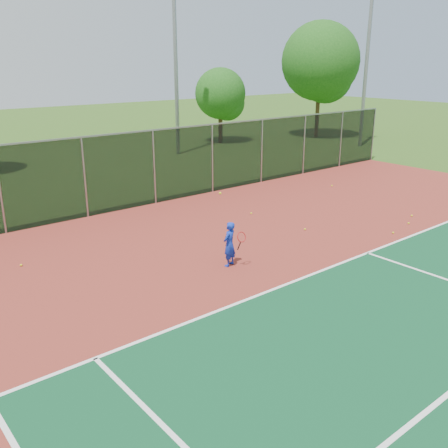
% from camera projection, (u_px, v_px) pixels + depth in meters
% --- Properties ---
extents(ground, '(120.00, 120.00, 0.00)m').
position_uv_depth(ground, '(423.00, 309.00, 11.89)').
color(ground, '#2B4F16').
rests_on(ground, ground).
extents(court_apron, '(30.00, 20.00, 0.02)m').
position_uv_depth(court_apron, '(354.00, 281.00, 13.36)').
color(court_apron, maroon).
rests_on(court_apron, ground).
extents(fence_back, '(30.00, 0.06, 3.03)m').
position_uv_depth(fence_back, '(154.00, 166.00, 20.23)').
color(fence_back, black).
rests_on(fence_back, court_apron).
extents(tennis_player, '(0.59, 0.64, 2.21)m').
position_uv_depth(tennis_player, '(229.00, 244.00, 14.18)').
color(tennis_player, '#122CAE').
rests_on(tennis_player, court_apron).
extents(practice_ball_0, '(0.07, 0.07, 0.07)m').
position_uv_depth(practice_ball_0, '(332.00, 186.00, 23.43)').
color(practice_ball_0, yellow).
rests_on(practice_ball_0, court_apron).
extents(practice_ball_1, '(0.07, 0.07, 0.07)m').
position_uv_depth(practice_ball_1, '(409.00, 223.00, 18.01)').
color(practice_ball_1, yellow).
rests_on(practice_ball_1, court_apron).
extents(practice_ball_2, '(0.07, 0.07, 0.07)m').
position_uv_depth(practice_ball_2, '(393.00, 233.00, 17.01)').
color(practice_ball_2, yellow).
rests_on(practice_ball_2, court_apron).
extents(practice_ball_3, '(0.07, 0.07, 0.07)m').
position_uv_depth(practice_ball_3, '(251.00, 213.00, 19.18)').
color(practice_ball_3, yellow).
rests_on(practice_ball_3, court_apron).
extents(practice_ball_4, '(0.07, 0.07, 0.07)m').
position_uv_depth(practice_ball_4, '(21.00, 265.00, 14.32)').
color(practice_ball_4, yellow).
rests_on(practice_ball_4, court_apron).
extents(practice_ball_5, '(0.07, 0.07, 0.07)m').
position_uv_depth(practice_ball_5, '(412.00, 216.00, 18.89)').
color(practice_ball_5, yellow).
rests_on(practice_ball_5, court_apron).
extents(practice_ball_6, '(0.07, 0.07, 0.07)m').
position_uv_depth(practice_ball_6, '(305.00, 229.00, 17.37)').
color(practice_ball_6, yellow).
rests_on(practice_ball_6, court_apron).
extents(floodlight_n, '(0.90, 0.40, 11.28)m').
position_uv_depth(floodlight_n, '(175.00, 47.00, 29.68)').
color(floodlight_n, gray).
rests_on(floodlight_n, ground).
extents(floodlight_ne, '(0.90, 0.40, 11.28)m').
position_uv_depth(floodlight_ne, '(368.00, 48.00, 32.60)').
color(floodlight_ne, gray).
rests_on(floodlight_ne, ground).
extents(tree_back_mid, '(3.56, 3.56, 5.23)m').
position_uv_depth(tree_back_mid, '(222.00, 96.00, 35.13)').
color(tree_back_mid, '#372614').
rests_on(tree_back_mid, ground).
extents(tree_back_right, '(5.79, 5.79, 8.51)m').
position_uv_depth(tree_back_right, '(322.00, 65.00, 37.08)').
color(tree_back_right, '#372614').
rests_on(tree_back_right, ground).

